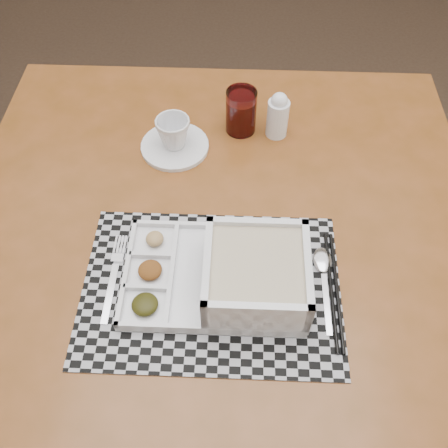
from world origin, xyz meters
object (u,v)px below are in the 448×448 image
(dining_table, at_px, (218,254))
(serving_tray, at_px, (243,276))
(cup, at_px, (173,133))
(creamer_bottle, at_px, (278,115))
(juice_glass, at_px, (241,113))

(dining_table, height_order, serving_tray, serving_tray)
(dining_table, bearing_deg, cup, 116.00)
(serving_tray, distance_m, cup, 0.38)
(cup, distance_m, creamer_bottle, 0.23)
(cup, bearing_deg, juice_glass, 47.26)
(dining_table, bearing_deg, creamer_bottle, 67.98)
(dining_table, xyz_separation_m, creamer_bottle, (0.11, 0.28, 0.13))
(serving_tray, xyz_separation_m, creamer_bottle, (0.06, 0.41, 0.01))
(dining_table, distance_m, serving_tray, 0.18)
(cup, height_order, creamer_bottle, creamer_bottle)
(cup, height_order, juice_glass, juice_glass)
(dining_table, relative_size, juice_glass, 10.17)
(dining_table, height_order, cup, cup)
(cup, xyz_separation_m, creamer_bottle, (0.22, 0.06, 0.01))
(serving_tray, relative_size, creamer_bottle, 2.93)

